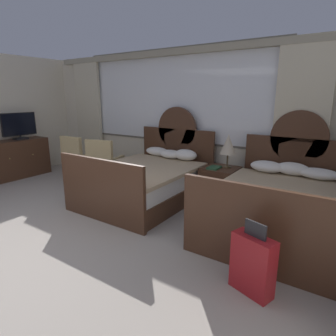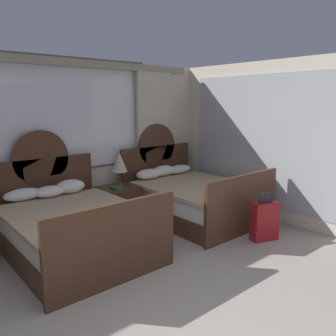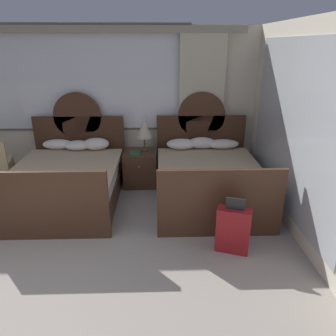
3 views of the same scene
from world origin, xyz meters
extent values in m
plane|color=#9E9389|center=(0.00, 0.00, 0.00)|extent=(24.00, 24.00, 0.00)
cube|color=beige|center=(0.00, 3.65, 1.35)|extent=(6.86, 0.07, 2.70)
cube|color=#646054|center=(0.00, 3.61, 1.81)|extent=(4.45, 0.02, 1.84)
cube|color=white|center=(0.00, 3.60, 1.81)|extent=(4.37, 0.02, 1.76)
cube|color=beige|center=(-2.43, 3.52, 1.30)|extent=(0.81, 0.08, 2.60)
cube|color=beige|center=(2.43, 3.52, 1.30)|extent=(0.81, 0.08, 2.60)
cube|color=#9C957E|center=(0.00, 3.52, 2.62)|extent=(6.31, 0.10, 0.12)
cube|color=#472B1C|center=(0.19, 2.42, 0.15)|extent=(1.56, 2.03, 0.30)
cube|color=white|center=(0.19, 2.42, 0.43)|extent=(1.50, 1.93, 0.26)
cube|color=tan|center=(0.19, 2.34, 0.59)|extent=(1.60, 1.83, 0.06)
cube|color=#472B1C|center=(0.19, 3.47, 0.59)|extent=(1.64, 0.06, 1.18)
cylinder|color=#472B1C|center=(0.19, 3.47, 1.18)|extent=(0.86, 0.06, 0.86)
cube|color=#472B1C|center=(0.19, 1.37, 0.48)|extent=(1.64, 0.06, 0.95)
ellipsoid|color=white|center=(-0.17, 3.29, 0.71)|extent=(0.54, 0.26, 0.17)
ellipsoid|color=white|center=(0.20, 3.22, 0.71)|extent=(0.46, 0.30, 0.17)
ellipsoid|color=white|center=(0.53, 3.23, 0.73)|extent=(0.46, 0.32, 0.21)
cube|color=#472B1C|center=(2.43, 2.42, 0.15)|extent=(1.56, 2.03, 0.30)
cube|color=white|center=(2.43, 2.42, 0.43)|extent=(1.50, 1.93, 0.26)
cube|color=tan|center=(2.43, 2.34, 0.59)|extent=(1.60, 1.83, 0.06)
cube|color=#472B1C|center=(2.43, 3.47, 0.59)|extent=(1.64, 0.06, 1.18)
cylinder|color=#472B1C|center=(2.43, 3.47, 1.18)|extent=(0.86, 0.06, 0.86)
cube|color=#472B1C|center=(2.43, 1.37, 0.48)|extent=(1.64, 0.06, 0.95)
ellipsoid|color=white|center=(2.06, 3.22, 0.71)|extent=(0.53, 0.33, 0.18)
ellipsoid|color=white|center=(2.43, 3.25, 0.72)|extent=(0.50, 0.28, 0.20)
ellipsoid|color=white|center=(2.80, 3.23, 0.70)|extent=(0.60, 0.30, 0.16)
cube|color=#472B1C|center=(1.31, 3.10, 0.31)|extent=(0.58, 0.58, 0.61)
sphere|color=tan|center=(1.31, 2.80, 0.44)|extent=(0.02, 0.02, 0.02)
cylinder|color=brown|center=(1.40, 3.17, 0.62)|extent=(0.14, 0.14, 0.02)
cylinder|color=brown|center=(1.40, 3.17, 0.74)|extent=(0.03, 0.03, 0.22)
cone|color=beige|center=(1.40, 3.17, 1.02)|extent=(0.27, 0.27, 0.34)
cube|color=#285133|center=(1.24, 2.98, 0.63)|extent=(0.18, 0.26, 0.03)
cube|color=#472B1C|center=(-3.18, 1.71, 0.43)|extent=(0.50, 1.92, 0.85)
sphere|color=tan|center=(-2.92, 2.23, 0.51)|extent=(0.03, 0.03, 0.03)
sphere|color=tan|center=(-2.92, 1.71, 0.51)|extent=(0.03, 0.03, 0.03)
cube|color=black|center=(-3.16, 2.13, 0.87)|extent=(0.20, 0.28, 0.04)
cylinder|color=black|center=(-3.16, 2.13, 0.92)|extent=(0.04, 0.04, 0.05)
cube|color=black|center=(-3.16, 2.13, 1.20)|extent=(0.04, 0.78, 0.51)
cube|color=black|center=(-3.13, 2.13, 1.20)|extent=(0.01, 0.74, 0.47)
cube|color=tan|center=(-1.13, 2.78, 0.37)|extent=(0.72, 0.72, 0.10)
cube|color=tan|center=(-1.07, 2.54, 0.69)|extent=(0.59, 0.23, 0.54)
cube|color=tan|center=(-0.88, 2.85, 0.50)|extent=(0.20, 0.53, 0.16)
cube|color=tan|center=(-1.39, 2.71, 0.50)|extent=(0.20, 0.53, 0.16)
cylinder|color=#472B1C|center=(-0.96, 3.08, 0.16)|extent=(0.04, 0.04, 0.32)
cylinder|color=#472B1C|center=(-1.43, 2.96, 0.16)|extent=(0.04, 0.04, 0.32)
cylinder|color=#472B1C|center=(-0.83, 2.61, 0.16)|extent=(0.04, 0.04, 0.32)
cylinder|color=#472B1C|center=(-1.31, 2.48, 0.16)|extent=(0.04, 0.04, 0.32)
cube|color=tan|center=(-1.93, 2.78, 0.37)|extent=(0.62, 0.62, 0.10)
cube|color=tan|center=(-1.92, 2.53, 0.69)|extent=(0.59, 0.11, 0.54)
cube|color=tan|center=(-1.67, 2.80, 0.50)|extent=(0.09, 0.53, 0.16)
cube|color=tan|center=(-2.20, 2.77, 0.50)|extent=(0.09, 0.53, 0.16)
cylinder|color=#472B1C|center=(-1.70, 3.04, 0.16)|extent=(0.04, 0.04, 0.32)
cylinder|color=#472B1C|center=(-2.19, 3.01, 0.16)|extent=(0.04, 0.04, 0.32)
cylinder|color=#472B1C|center=(-1.68, 2.55, 0.16)|extent=(0.04, 0.04, 0.32)
cylinder|color=#472B1C|center=(-2.16, 2.53, 0.16)|extent=(0.04, 0.04, 0.32)
cube|color=maroon|center=(2.54, 1.04, 0.29)|extent=(0.44, 0.29, 0.58)
cube|color=#232326|center=(2.54, 1.04, 0.65)|extent=(0.22, 0.09, 0.14)
cylinder|color=black|center=(2.39, 1.10, 0.03)|extent=(0.05, 0.04, 0.05)
cylinder|color=black|center=(2.69, 0.99, 0.03)|extent=(0.05, 0.04, 0.05)
camera|label=1|loc=(3.18, -1.34, 1.82)|focal=30.35mm
camera|label=2|loc=(-1.65, -1.67, 2.03)|focal=36.46mm
camera|label=3|loc=(1.65, -2.22, 2.40)|focal=33.80mm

